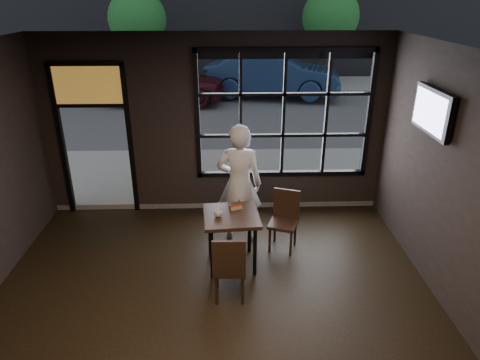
{
  "coord_description": "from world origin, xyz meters",
  "views": [
    {
      "loc": [
        0.22,
        -3.73,
        3.78
      ],
      "look_at": [
        0.4,
        2.2,
        1.15
      ],
      "focal_mm": 32.0,
      "sensor_mm": 36.0,
      "label": 1
    }
  ],
  "objects_px": {
    "chair_near": "(229,265)",
    "man": "(239,184)",
    "cafe_table": "(232,240)",
    "navy_car": "(273,74)"
  },
  "relations": [
    {
      "from": "cafe_table",
      "to": "man",
      "type": "xyz_separation_m",
      "value": [
        0.14,
        0.75,
        0.56
      ]
    },
    {
      "from": "chair_near",
      "to": "man",
      "type": "bearing_deg",
      "value": -95.65
    },
    {
      "from": "navy_car",
      "to": "cafe_table",
      "type": "bearing_deg",
      "value": -177.93
    },
    {
      "from": "man",
      "to": "cafe_table",
      "type": "bearing_deg",
      "value": 86.9
    },
    {
      "from": "cafe_table",
      "to": "chair_near",
      "type": "xyz_separation_m",
      "value": [
        -0.04,
        -0.73,
        0.06
      ]
    },
    {
      "from": "cafe_table",
      "to": "chair_near",
      "type": "distance_m",
      "value": 0.74
    },
    {
      "from": "chair_near",
      "to": "man",
      "type": "height_order",
      "value": "man"
    },
    {
      "from": "chair_near",
      "to": "navy_car",
      "type": "relative_size",
      "value": 0.2
    },
    {
      "from": "man",
      "to": "navy_car",
      "type": "bearing_deg",
      "value": -91.61
    },
    {
      "from": "cafe_table",
      "to": "chair_near",
      "type": "relative_size",
      "value": 0.87
    }
  ]
}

